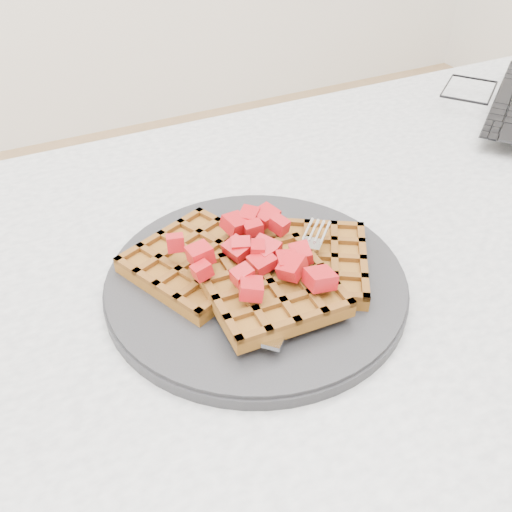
% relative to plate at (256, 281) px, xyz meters
% --- Properties ---
extents(table, '(1.20, 0.80, 0.75)m').
position_rel_plate_xyz_m(table, '(0.14, -0.02, -0.12)').
color(table, silver).
rests_on(table, ground).
extents(plate, '(0.30, 0.30, 0.02)m').
position_rel_plate_xyz_m(plate, '(0.00, 0.00, 0.00)').
color(plate, black).
rests_on(plate, table).
extents(waffles, '(0.25, 0.21, 0.03)m').
position_rel_plate_xyz_m(waffles, '(0.00, -0.00, 0.02)').
color(waffles, brown).
rests_on(waffles, plate).
extents(strawberry_pile, '(0.15, 0.15, 0.02)m').
position_rel_plate_xyz_m(strawberry_pile, '(0.00, 0.00, 0.05)').
color(strawberry_pile, '#8D0008').
rests_on(strawberry_pile, waffles).
extents(fork, '(0.14, 0.14, 0.02)m').
position_rel_plate_xyz_m(fork, '(0.03, -0.03, 0.02)').
color(fork, silver).
rests_on(fork, plate).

